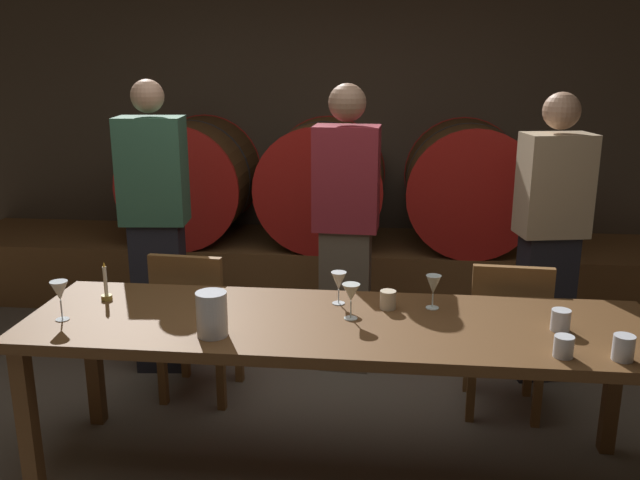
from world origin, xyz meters
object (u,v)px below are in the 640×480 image
object	(u,v)px
dining_table	(338,335)
guest_right	(550,238)
wine_barrel_center	(323,182)
cup_far_left	(388,300)
candle_center	(106,290)
cup_far_right	(623,348)
wine_glass_center_left	(339,282)
chair_right	(506,331)
cup_center_right	(561,320)
wine_glass_center_right	(351,293)
wine_barrel_left	(193,180)
guest_center	(346,228)
chair_left	(195,318)
wine_barrel_right	(467,185)
wine_glass_far_right	(433,286)
cup_center_left	(564,346)
guest_left	(156,227)
pitcher	(212,314)
wine_glass_far_left	(60,292)

from	to	relation	value
dining_table	guest_right	bearing A→B (deg)	44.91
wine_barrel_center	cup_far_left	world-z (taller)	wine_barrel_center
candle_center	cup_far_right	size ratio (longest dim) A/B	1.92
wine_glass_center_left	cup_far_right	bearing A→B (deg)	-23.29
chair_right	cup_center_right	bearing A→B (deg)	102.00
wine_glass_center_right	cup_far_right	bearing A→B (deg)	-16.04
wine_barrel_left	guest_center	world-z (taller)	guest_center
chair_left	wine_barrel_right	bearing A→B (deg)	-129.85
wine_barrel_right	wine_glass_center_left	size ratio (longest dim) A/B	6.02
chair_right	wine_glass_far_right	distance (m)	0.73
wine_glass_center_right	cup_center_left	bearing A→B (deg)	-19.66
dining_table	wine_glass_center_right	xyz separation A→B (m)	(0.05, 0.03, 0.19)
wine_barrel_right	chair_right	xyz separation A→B (m)	(0.06, -1.70, -0.46)
cup_center_right	guest_right	bearing A→B (deg)	80.35
wine_barrel_left	guest_left	size ratio (longest dim) A/B	0.53
chair_left	cup_center_left	xyz separation A→B (m)	(1.74, -0.91, 0.33)
pitcher	cup_center_right	distance (m)	1.47
wine_barrel_left	wine_barrel_right	distance (m)	2.12
wine_barrel_right	guest_left	xyz separation A→B (m)	(-1.96, -1.32, -0.05)
wine_barrel_center	cup_center_left	bearing A→B (deg)	-65.29
wine_glass_center_right	cup_far_left	size ratio (longest dim) A/B	1.90
wine_barrel_right	guest_right	size ratio (longest dim) A/B	0.55
wine_barrel_center	chair_left	distance (m)	1.84
candle_center	cup_far_left	bearing A→B (deg)	1.32
dining_table	wine_barrel_center	bearing A→B (deg)	97.44
cup_center_left	chair_left	bearing A→B (deg)	152.32
guest_center	cup_center_left	xyz separation A→B (m)	(0.94, -1.42, -0.09)
chair_left	cup_far_left	bearing A→B (deg)	160.27
wine_glass_far_left	guest_center	bearing A→B (deg)	47.28
candle_center	pitcher	distance (m)	0.71
cup_center_left	wine_glass_far_left	bearing A→B (deg)	175.83
wine_glass_far_right	wine_glass_center_left	bearing A→B (deg)	178.34
guest_left	cup_center_left	distance (m)	2.44
guest_center	pitcher	distance (m)	1.44
wine_glass_center_left	chair_right	bearing A→B (deg)	26.52
pitcher	wine_glass_far_right	world-z (taller)	pitcher
chair_right	candle_center	distance (m)	2.05
chair_right	cup_center_left	xyz separation A→B (m)	(0.05, -0.91, 0.33)
wine_barrel_right	wine_glass_far_left	xyz separation A→B (m)	(-2.00, -2.45, -0.05)
wine_glass_far_left	cup_far_left	distance (m)	1.46
chair_right	guest_right	xyz separation A→B (m)	(0.30, 0.50, 0.39)
guest_left	candle_center	distance (m)	0.88
guest_center	dining_table	bearing A→B (deg)	95.19
chair_left	cup_far_right	distance (m)	2.19
guest_right	pitcher	xyz separation A→B (m)	(-1.65, -1.35, -0.01)
wine_barrel_right	cup_center_right	xyz separation A→B (m)	(0.16, -2.34, -0.13)
wine_barrel_left	dining_table	xyz separation A→B (m)	(1.33, -2.33, -0.25)
guest_center	cup_far_left	distance (m)	1.01
wine_barrel_center	chair_right	size ratio (longest dim) A/B	1.06
guest_right	cup_far_left	distance (m)	1.34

